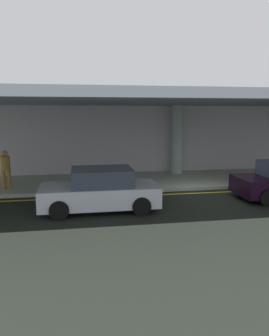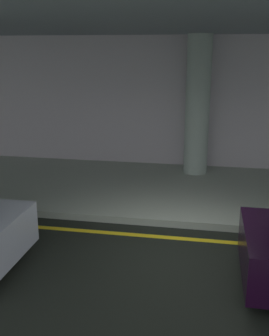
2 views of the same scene
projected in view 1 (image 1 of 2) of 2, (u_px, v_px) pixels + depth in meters
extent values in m
plane|color=black|center=(208.00, 196.00, 13.45)|extent=(60.00, 60.00, 0.00)
cube|color=#98A394|center=(184.00, 179.00, 16.45)|extent=(26.00, 4.20, 0.15)
cube|color=yellow|center=(203.00, 193.00, 13.98)|extent=(26.00, 0.14, 0.01)
cylinder|color=#91A399|center=(177.00, 140.00, 17.50)|extent=(0.65, 0.65, 3.65)
cube|color=slate|center=(190.00, 101.00, 15.32)|extent=(28.00, 13.20, 0.30)
cube|color=#B9B3BA|center=(173.00, 140.00, 18.34)|extent=(26.00, 0.30, 3.80)
cylinder|color=black|center=(245.00, 187.00, 13.66)|extent=(0.64, 0.22, 0.64)
cylinder|color=black|center=(267.00, 197.00, 12.01)|extent=(0.64, 0.22, 0.64)
cube|color=#AFB8C7|center=(99.00, 195.00, 11.42)|extent=(4.10, 1.80, 0.70)
cube|color=#2D3847|center=(102.00, 177.00, 11.32)|extent=(2.10, 1.60, 0.60)
cylinder|color=black|center=(133.00, 194.00, 12.50)|extent=(0.64, 0.22, 0.64)
cylinder|color=black|center=(141.00, 206.00, 10.85)|extent=(0.64, 0.22, 0.64)
cylinder|color=black|center=(62.00, 197.00, 12.06)|extent=(0.64, 0.22, 0.64)
cylinder|color=black|center=(59.00, 210.00, 10.41)|extent=(0.64, 0.22, 0.64)
cylinder|color=#A0692D|center=(4.00, 180.00, 13.99)|extent=(0.16, 0.16, 0.82)
cylinder|color=olive|center=(9.00, 179.00, 14.03)|extent=(0.16, 0.16, 0.82)
cylinder|color=olive|center=(5.00, 163.00, 13.89)|extent=(0.38, 0.38, 0.62)
sphere|color=#8C6647|center=(5.00, 153.00, 13.82)|extent=(0.24, 0.24, 0.24)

